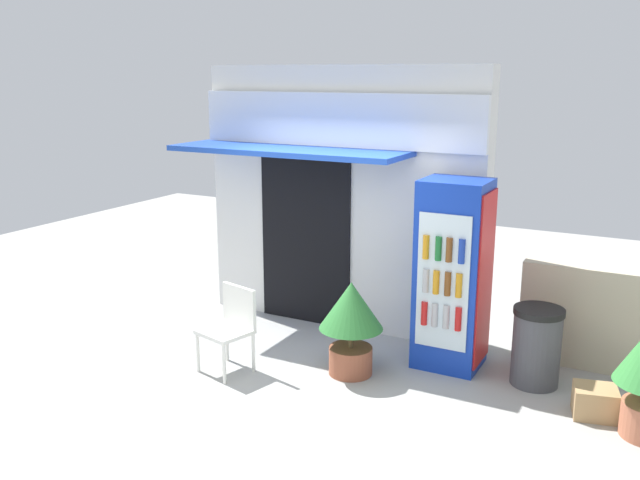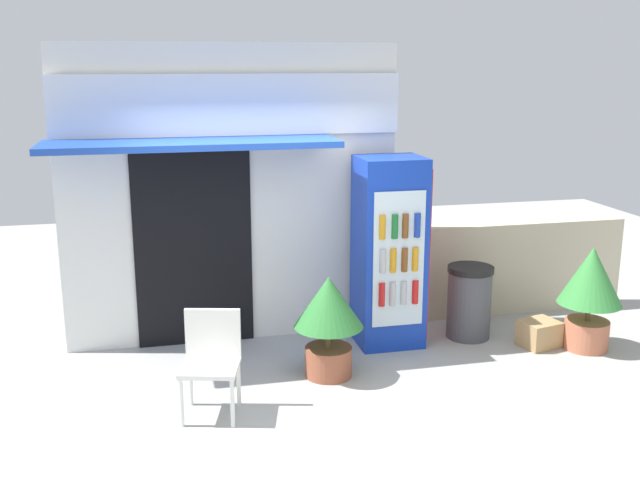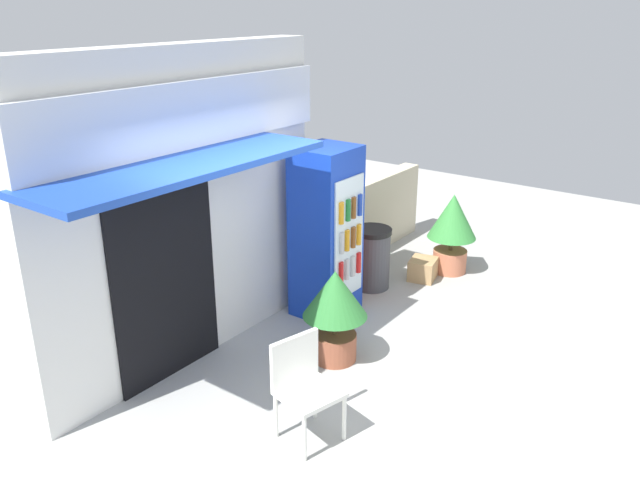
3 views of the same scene
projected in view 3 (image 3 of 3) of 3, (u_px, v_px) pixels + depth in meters
The scene contains 9 objects.
ground at pixel (341, 394), 5.89m from camera, with size 16.00×16.00×0.00m, color #A3A39E.
storefront_building at pixel (183, 206), 6.05m from camera, with size 3.52×1.13×3.08m.
drink_cooler at pixel (327, 233), 7.14m from camera, with size 0.68×0.66×1.96m.
plastic_chair at pixel (303, 381), 5.20m from camera, with size 0.56×0.54×0.87m.
potted_plant_near_shop at pixel (335, 305), 6.27m from camera, with size 0.65×0.65×0.97m.
potted_plant_curbside at pixel (452, 225), 8.35m from camera, with size 0.64×0.64×1.08m.
trash_bin at pixel (372, 258), 7.98m from camera, with size 0.49×0.49×0.79m.
stone_boundary_wall at pixel (368, 218), 9.02m from camera, with size 2.49×0.24×1.08m, color beige.
cardboard_box at pixel (423, 269), 8.30m from camera, with size 0.37×0.32×0.27m, color tan.
Camera 3 is at (-4.14, -2.82, 3.43)m, focal length 35.62 mm.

